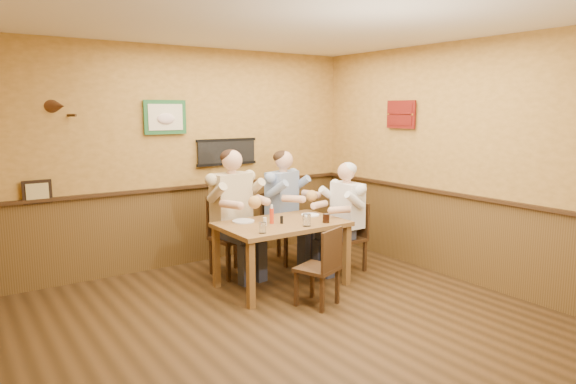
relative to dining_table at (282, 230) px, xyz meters
name	(u,v)px	position (x,y,z in m)	size (l,w,h in m)	color
room	(293,146)	(-0.46, -0.88, 1.03)	(5.02, 5.03, 2.81)	black
dining_table	(282,230)	(0.00, 0.00, 0.00)	(1.40, 0.90, 0.75)	brown
chair_back_left	(232,236)	(-0.28, 0.68, -0.17)	(0.45, 0.45, 0.97)	#3B2512
chair_back_right	(282,227)	(0.53, 0.79, -0.19)	(0.43, 0.43, 0.94)	#3B2512
chair_right_end	(347,237)	(1.00, 0.02, -0.23)	(0.40, 0.40, 0.86)	#3B2512
chair_near_side	(317,266)	(-0.03, -0.69, -0.24)	(0.38, 0.38, 0.83)	#3B2512
diner_tan_shirt	(232,219)	(-0.28, 0.68, 0.04)	(0.64, 0.64, 1.39)	beige
diner_blue_polo	(282,213)	(0.53, 0.79, 0.01)	(0.62, 0.62, 1.34)	#7C92BA
diner_white_elder	(347,223)	(1.00, 0.02, -0.04)	(0.57, 0.57, 1.23)	white
water_glass_left	(262,228)	(-0.45, -0.31, 0.15)	(0.08, 0.08, 0.11)	white
water_glass_mid	(307,220)	(0.12, -0.31, 0.16)	(0.09, 0.09, 0.13)	white
cola_tumbler	(326,218)	(0.40, -0.30, 0.14)	(0.08, 0.08, 0.10)	black
hot_sauce_bottle	(272,215)	(-0.13, 0.01, 0.19)	(0.05, 0.05, 0.19)	red
salt_shaker	(265,222)	(-0.25, -0.04, 0.14)	(0.04, 0.04, 0.09)	silver
pepper_shaker	(282,220)	(-0.04, -0.05, 0.13)	(0.03, 0.03, 0.09)	black
plate_far_left	(243,221)	(-0.35, 0.27, 0.10)	(0.25, 0.25, 0.02)	silver
plate_far_right	(310,215)	(0.49, 0.12, 0.10)	(0.22, 0.22, 0.01)	white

